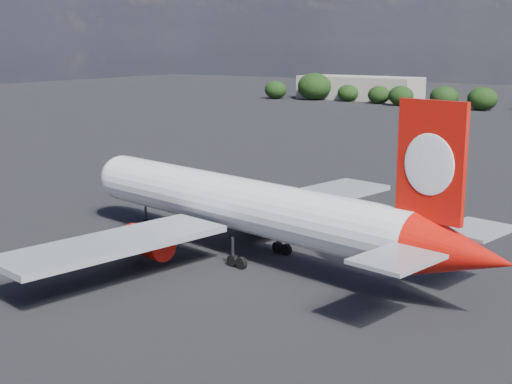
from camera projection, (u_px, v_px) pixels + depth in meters
The scene contains 4 objects.
ground at pixel (351, 177), 106.13m from camera, with size 500.00×500.00×0.00m, color black.
qantas_airliner at pixel (254, 209), 65.29m from camera, with size 48.12×45.94×15.73m.
terminal_building at pixel (359, 88), 247.67m from camera, with size 42.00×16.00×8.00m.
highway_sign at pixel (479, 100), 208.78m from camera, with size 6.00×0.30×4.50m.
Camera 1 is at (47.77, -33.80, 19.78)m, focal length 50.00 mm.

